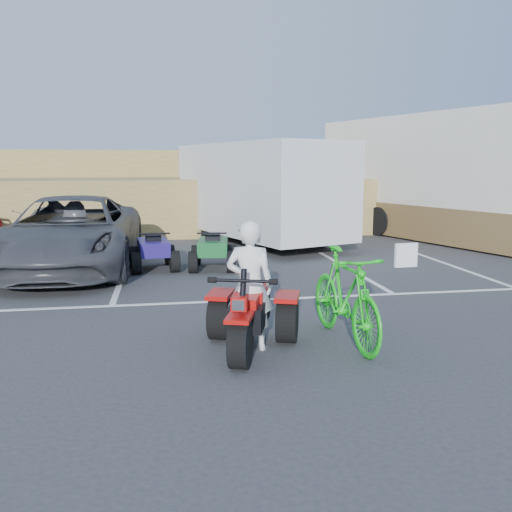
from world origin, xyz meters
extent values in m
plane|color=#343437|center=(0.00, 0.00, 0.00)|extent=(100.00, 100.00, 0.00)
cube|color=white|center=(-2.70, 5.00, 0.00)|extent=(0.12, 5.00, 0.01)
cube|color=white|center=(0.00, 5.00, 0.00)|extent=(0.12, 5.00, 0.01)
cube|color=white|center=(2.70, 5.00, 0.00)|extent=(0.12, 5.00, 0.01)
cube|color=white|center=(5.40, 5.00, 0.00)|extent=(0.12, 5.00, 0.01)
cube|color=white|center=(0.00, 2.40, 0.00)|extent=(28.00, 0.12, 0.01)
cube|color=olive|center=(0.00, 14.00, 1.00)|extent=(40.00, 6.00, 2.00)
cube|color=olive|center=(0.00, 17.50, 2.00)|extent=(40.00, 4.00, 2.20)
imported|color=white|center=(-0.59, -0.25, 0.89)|extent=(0.75, 0.61, 1.79)
imported|color=#14BF19|center=(0.78, -0.23, 0.68)|extent=(0.83, 2.30, 1.36)
imported|color=#404247|center=(-3.93, 6.13, 0.88)|extent=(3.12, 6.44, 1.77)
cube|color=silver|center=(1.32, 9.75, 1.76)|extent=(4.90, 7.32, 2.83)
cylinder|color=black|center=(1.32, 9.75, 0.40)|extent=(2.62, 1.60, 0.79)
cube|color=silver|center=(7.91, 9.16, 2.10)|extent=(6.29, 11.68, 4.09)
cube|color=brown|center=(7.91, 9.16, 0.62)|extent=(6.34, 11.70, 1.14)
camera|label=1|loc=(-1.73, -7.39, 2.53)|focal=38.00mm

